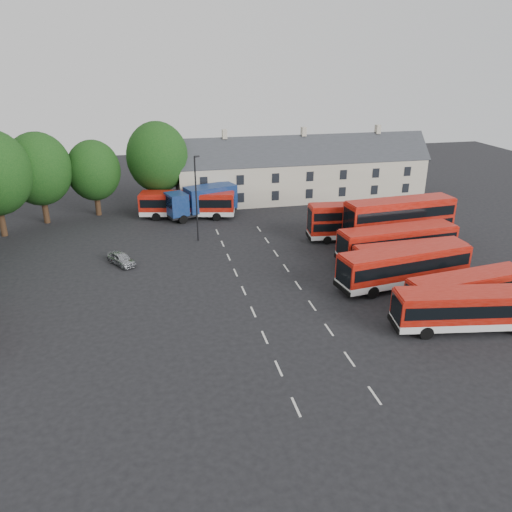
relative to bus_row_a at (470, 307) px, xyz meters
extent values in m
plane|color=black|center=(-15.18, 8.18, -1.91)|extent=(140.00, 140.00, 0.00)
cube|color=beige|center=(-15.18, -5.82, -1.91)|extent=(0.15, 1.80, 0.01)
cube|color=beige|center=(-15.18, -1.82, -1.91)|extent=(0.15, 1.80, 0.01)
cube|color=beige|center=(-15.18, 2.18, -1.91)|extent=(0.15, 1.80, 0.01)
cube|color=beige|center=(-15.18, 6.18, -1.91)|extent=(0.15, 1.80, 0.01)
cube|color=beige|center=(-15.18, 10.18, -1.91)|extent=(0.15, 1.80, 0.01)
cube|color=beige|center=(-15.18, 14.18, -1.91)|extent=(0.15, 1.80, 0.01)
cube|color=beige|center=(-15.18, 18.18, -1.91)|extent=(0.15, 1.80, 0.01)
cube|color=beige|center=(-15.18, 22.18, -1.91)|extent=(0.15, 1.80, 0.01)
cube|color=beige|center=(-15.18, 26.18, -1.91)|extent=(0.15, 1.80, 0.01)
cube|color=beige|center=(-10.18, -5.82, -1.91)|extent=(0.15, 1.80, 0.01)
cube|color=beige|center=(-10.18, -1.82, -1.91)|extent=(0.15, 1.80, 0.01)
cube|color=beige|center=(-10.18, 2.18, -1.91)|extent=(0.15, 1.80, 0.01)
cube|color=beige|center=(-10.18, 6.18, -1.91)|extent=(0.15, 1.80, 0.01)
cube|color=beige|center=(-10.18, 10.18, -1.91)|extent=(0.15, 1.80, 0.01)
cube|color=beige|center=(-10.18, 14.18, -1.91)|extent=(0.15, 1.80, 0.01)
cube|color=beige|center=(-10.18, 18.18, -1.91)|extent=(0.15, 1.80, 0.01)
cube|color=beige|center=(-10.18, 22.18, -1.91)|extent=(0.15, 1.80, 0.01)
cube|color=beige|center=(-10.18, 26.18, -1.91)|extent=(0.15, 1.80, 0.01)
cylinder|color=black|center=(-39.18, 30.18, 0.27)|extent=(0.70, 0.70, 4.38)
cylinder|color=black|center=(-35.18, 34.18, 0.10)|extent=(0.70, 0.70, 4.02)
ellipsoid|color=#0E330E|center=(-35.18, 34.18, 4.77)|extent=(7.59, 7.59, 8.73)
cylinder|color=black|center=(-29.18, 36.18, -0.16)|extent=(0.70, 0.70, 3.50)
ellipsoid|color=#0E330E|center=(-29.18, 36.18, 3.90)|extent=(6.60, 6.60, 7.59)
cylinder|color=black|center=(-21.18, 37.18, 0.19)|extent=(0.70, 0.70, 4.20)
ellipsoid|color=#0E330E|center=(-21.18, 37.18, 5.06)|extent=(7.92, 7.92, 9.11)
cube|color=beige|center=(-1.18, 38.18, 0.84)|extent=(35.00, 7.00, 5.50)
cube|color=#2D3035|center=(-1.18, 38.18, 3.59)|extent=(35.70, 7.13, 7.13)
cube|color=beige|center=(-12.18, 38.18, 7.55)|extent=(0.60, 0.90, 1.20)
cube|color=beige|center=(-1.18, 38.18, 7.55)|extent=(0.60, 0.90, 1.20)
cube|color=beige|center=(9.82, 38.18, 7.55)|extent=(0.60, 0.90, 1.20)
cube|color=silver|center=(0.00, 0.00, -1.12)|extent=(11.53, 4.29, 0.56)
cube|color=#A01609|center=(0.00, 0.00, 0.16)|extent=(11.53, 4.29, 2.00)
cube|color=black|center=(0.00, 0.00, 0.21)|extent=(11.09, 4.28, 0.97)
cube|color=#A01609|center=(0.00, 0.00, 1.21)|extent=(11.29, 4.15, 0.12)
cylinder|color=black|center=(-3.74, -0.58, -1.40)|extent=(1.06, 0.44, 1.02)
cylinder|color=black|center=(3.74, 0.58, -1.40)|extent=(1.06, 0.44, 1.02)
cube|color=silver|center=(1.88, 3.12, -1.17)|extent=(10.77, 3.71, 0.53)
cube|color=#A01609|center=(1.88, 3.12, 0.03)|extent=(10.77, 3.71, 1.87)
cube|color=black|center=(1.88, 3.12, 0.08)|extent=(10.36, 3.71, 0.91)
cube|color=#A01609|center=(1.88, 3.12, 1.01)|extent=(10.55, 3.58, 0.12)
cylinder|color=black|center=(-1.33, 1.62, -1.43)|extent=(0.99, 0.39, 0.96)
cylinder|color=black|center=(5.10, 4.62, -1.43)|extent=(0.99, 0.39, 0.96)
cube|color=silver|center=(-1.05, 8.18, -1.05)|extent=(12.56, 4.49, 0.61)
cube|color=#A01609|center=(-1.05, 8.18, 0.35)|extent=(12.56, 4.49, 2.18)
cube|color=black|center=(-1.05, 8.18, 0.40)|extent=(12.08, 4.48, 1.06)
cube|color=#A01609|center=(-1.05, 8.18, 1.49)|extent=(12.30, 4.34, 0.13)
cylinder|color=black|center=(-4.76, 6.38, -1.36)|extent=(1.15, 0.47, 1.12)
cylinder|color=black|center=(2.67, 9.98, -1.36)|extent=(1.15, 0.47, 1.12)
cube|color=silver|center=(0.68, 10.28, -1.16)|extent=(10.78, 2.72, 0.54)
cube|color=#A01609|center=(0.68, 10.28, 0.06)|extent=(10.78, 2.72, 1.90)
cube|color=black|center=(0.68, 10.28, 0.11)|extent=(10.35, 2.76, 0.93)
cube|color=#A01609|center=(0.68, 10.28, 1.06)|extent=(10.56, 2.61, 0.12)
cylinder|color=black|center=(-2.72, 9.09, -1.43)|extent=(0.98, 0.30, 0.97)
cylinder|color=black|center=(4.08, 11.47, -1.43)|extent=(0.98, 0.30, 0.97)
cube|color=silver|center=(1.23, 13.89, -1.06)|extent=(12.33, 3.73, 0.61)
cube|color=#A01609|center=(1.23, 13.89, 0.32)|extent=(12.33, 3.73, 2.15)
cube|color=black|center=(1.23, 13.89, 0.38)|extent=(11.85, 3.75, 1.05)
cube|color=#A01609|center=(1.23, 13.89, 1.46)|extent=(12.08, 3.60, 0.13)
cylinder|color=black|center=(-2.55, 12.34, -1.36)|extent=(1.13, 0.40, 1.10)
cylinder|color=black|center=(5.00, 15.45, -1.36)|extent=(1.13, 0.40, 1.10)
cube|color=silver|center=(3.56, 18.23, -1.06)|extent=(12.33, 3.76, 0.61)
cube|color=#A01609|center=(3.56, 18.23, 1.09)|extent=(12.33, 3.76, 3.70)
cube|color=black|center=(3.56, 18.23, 0.38)|extent=(11.85, 3.78, 1.05)
cube|color=#A01609|center=(3.56, 18.23, 3.00)|extent=(12.08, 3.63, 0.13)
cylinder|color=black|center=(-0.21, 16.67, -1.36)|extent=(1.13, 0.40, 1.10)
cylinder|color=black|center=(7.33, 19.80, -1.36)|extent=(1.13, 0.40, 1.10)
cube|color=black|center=(3.56, 18.23, 1.81)|extent=(11.85, 3.78, 1.05)
cube|color=silver|center=(-0.66, 20.39, -1.20)|extent=(10.31, 3.27, 0.51)
cube|color=#A01609|center=(-0.66, 20.39, 0.60)|extent=(10.31, 3.27, 3.09)
cube|color=black|center=(-0.66, 20.39, 0.00)|extent=(9.91, 3.28, 0.88)
cube|color=#A01609|center=(-0.66, 20.39, 2.19)|extent=(10.10, 3.16, 0.11)
cylinder|color=black|center=(-3.99, 19.66, -1.45)|extent=(0.94, 0.35, 0.92)
cylinder|color=black|center=(2.67, 21.11, -1.45)|extent=(0.94, 0.35, 0.92)
cube|color=black|center=(-0.66, 20.39, 1.20)|extent=(9.91, 3.28, 0.88)
cube|color=silver|center=(-18.03, 32.39, -1.08)|extent=(12.07, 5.16, 0.59)
cube|color=#A01609|center=(-18.03, 32.39, 0.25)|extent=(12.07, 5.16, 2.09)
cube|color=black|center=(-18.03, 32.39, 0.31)|extent=(11.62, 5.12, 1.02)
cube|color=#A01609|center=(-18.03, 32.39, 1.35)|extent=(11.81, 5.00, 0.13)
cylinder|color=black|center=(-21.97, 32.02, -1.38)|extent=(1.11, 0.52, 1.07)
cylinder|color=black|center=(-14.09, 32.75, -1.38)|extent=(1.11, 0.52, 1.07)
cube|color=black|center=(-16.24, 32.34, -1.19)|extent=(9.19, 5.06, 0.33)
cube|color=navy|center=(-19.40, 31.28, 0.31)|extent=(2.99, 3.34, 2.67)
cube|color=black|center=(-20.40, 30.95, 0.71)|extent=(0.85, 2.28, 1.34)
cube|color=navy|center=(-15.02, 32.74, 0.48)|extent=(6.90, 4.64, 3.00)
cylinder|color=black|center=(-18.79, 30.16, -1.36)|extent=(1.15, 0.65, 1.11)
cylinder|color=black|center=(-13.42, 34.60, -1.36)|extent=(1.15, 0.65, 1.11)
imported|color=#A3A5AB|center=(-25.81, 18.55, -1.29)|extent=(3.16, 3.87, 1.24)
cylinder|color=black|center=(-17.68, 23.78, 2.76)|extent=(0.17, 0.17, 9.35)
cube|color=black|center=(-17.42, 23.90, 7.44)|extent=(0.61, 0.44, 0.17)
camera|label=1|loc=(-22.64, -28.64, 17.39)|focal=35.00mm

